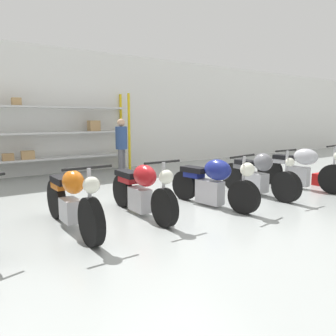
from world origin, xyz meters
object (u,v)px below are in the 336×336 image
object	(u,v)px
motorcycle_grey	(258,175)
toolbox	(322,179)
motorcycle_blue	(213,182)
person_browsing	(121,143)
motorcycle_silver	(300,168)
motorcycle_orange	(72,200)
shelving_rack	(53,132)
motorcycle_red	(142,189)

from	to	relation	value
motorcycle_grey	toolbox	size ratio (longest dim) A/B	4.59
motorcycle_blue	person_browsing	size ratio (longest dim) A/B	1.22
motorcycle_silver	toolbox	xyz separation A→B (m)	(0.83, -0.05, -0.34)
motorcycle_grey	motorcycle_orange	bearing A→B (deg)	-89.44
shelving_rack	motorcycle_silver	xyz separation A→B (m)	(4.13, -4.98, -0.74)
shelving_rack	motorcycle_grey	world-z (taller)	shelving_rack
motorcycle_blue	motorcycle_silver	bearing A→B (deg)	81.15
motorcycle_grey	motorcycle_red	bearing A→B (deg)	-91.02
motorcycle_red	toolbox	size ratio (longest dim) A/B	4.45
motorcycle_orange	person_browsing	bearing A→B (deg)	143.19
toolbox	motorcycle_orange	bearing A→B (deg)	177.94
shelving_rack	toolbox	xyz separation A→B (m)	(4.95, -5.03, -1.08)
motorcycle_orange	motorcycle_blue	bearing A→B (deg)	85.38
shelving_rack	person_browsing	bearing A→B (deg)	-41.38
shelving_rack	motorcycle_grey	size ratio (longest dim) A/B	2.21
shelving_rack	motorcycle_silver	world-z (taller)	shelving_rack
motorcycle_blue	person_browsing	world-z (taller)	person_browsing
motorcycle_blue	toolbox	xyz separation A→B (m)	(3.53, -0.04, -0.31)
person_browsing	motorcycle_silver	bearing A→B (deg)	173.59
motorcycle_blue	motorcycle_red	bearing A→B (deg)	-108.88
shelving_rack	motorcycle_red	world-z (taller)	shelving_rack
shelving_rack	person_browsing	size ratio (longest dim) A/B	2.81
shelving_rack	motorcycle_orange	world-z (taller)	shelving_rack
person_browsing	toolbox	size ratio (longest dim) A/B	3.62
motorcycle_orange	motorcycle_red	xyz separation A→B (m)	(1.18, 0.06, -0.00)
motorcycle_grey	motorcycle_silver	size ratio (longest dim) A/B	0.94
motorcycle_blue	person_browsing	distance (m)	3.74
person_browsing	toolbox	bearing A→B (deg)	-179.22
motorcycle_blue	shelving_rack	bearing A→B (deg)	-173.08
motorcycle_red	person_browsing	bearing A→B (deg)	158.37
motorcycle_red	motorcycle_blue	bearing A→B (deg)	80.46
motorcycle_grey	person_browsing	xyz separation A→B (m)	(-1.35, 3.59, 0.51)
motorcycle_red	toolbox	world-z (taller)	motorcycle_red
motorcycle_orange	motorcycle_blue	xyz separation A→B (m)	(2.56, -0.18, -0.01)
motorcycle_blue	motorcycle_silver	world-z (taller)	motorcycle_silver
motorcycle_red	motorcycle_blue	size ratio (longest dim) A/B	1.01
toolbox	shelving_rack	bearing A→B (deg)	134.58
motorcycle_silver	motorcycle_orange	bearing A→B (deg)	-99.06
toolbox	motorcycle_silver	bearing A→B (deg)	176.61
motorcycle_red	person_browsing	xyz separation A→B (m)	(1.40, 3.47, 0.48)
motorcycle_blue	motorcycle_orange	bearing A→B (deg)	-103.04
motorcycle_orange	motorcycle_blue	size ratio (longest dim) A/B	1.07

